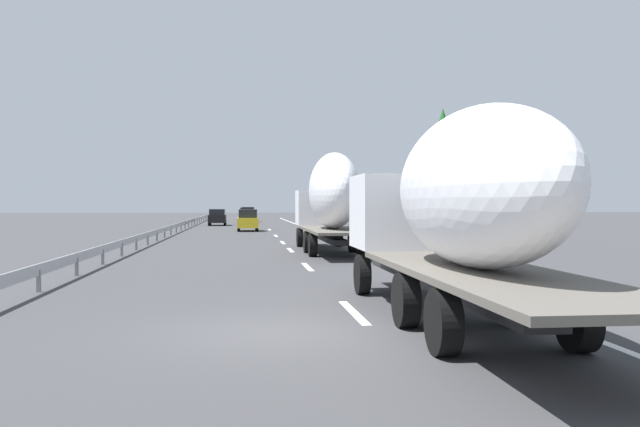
% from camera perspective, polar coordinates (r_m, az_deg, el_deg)
% --- Properties ---
extents(ground_plane, '(260.00, 260.00, 0.00)m').
position_cam_1_polar(ground_plane, '(52.36, -5.90, -1.76)').
color(ground_plane, '#38383A').
extents(lane_stripe_0, '(3.20, 0.20, 0.01)m').
position_cam_1_polar(lane_stripe_0, '(14.69, 2.87, -8.38)').
color(lane_stripe_0, white).
rests_on(lane_stripe_0, ground_plane).
extents(lane_stripe_1, '(3.20, 0.20, 0.01)m').
position_cam_1_polar(lane_stripe_1, '(25.07, -1.08, -4.56)').
color(lane_stripe_1, white).
rests_on(lane_stripe_1, ground_plane).
extents(lane_stripe_2, '(3.20, 0.20, 0.01)m').
position_cam_1_polar(lane_stripe_2, '(34.14, -2.54, -3.13)').
color(lane_stripe_2, white).
rests_on(lane_stripe_2, ground_plane).
extents(lane_stripe_3, '(3.20, 0.20, 0.01)m').
position_cam_1_polar(lane_stripe_3, '(40.87, -3.20, -2.48)').
color(lane_stripe_3, white).
rests_on(lane_stripe_3, ground_plane).
extents(lane_stripe_4, '(3.20, 0.20, 0.01)m').
position_cam_1_polar(lane_stripe_4, '(49.49, -3.78, -1.90)').
color(lane_stripe_4, white).
rests_on(lane_stripe_4, ground_plane).
extents(lane_stripe_5, '(3.20, 0.20, 0.01)m').
position_cam_1_polar(lane_stripe_5, '(61.50, -4.32, -1.37)').
color(lane_stripe_5, white).
rests_on(lane_stripe_5, ground_plane).
extents(edge_line_right, '(110.00, 0.20, 0.01)m').
position_cam_1_polar(edge_line_right, '(57.68, -0.49, -1.52)').
color(edge_line_right, white).
rests_on(edge_line_right, ground_plane).
extents(truck_lead, '(12.81, 2.55, 4.74)m').
position_cam_1_polar(truck_lead, '(32.26, 0.90, 1.33)').
color(truck_lead, silver).
rests_on(truck_lead, ground_plane).
extents(truck_trailing, '(13.07, 2.55, 4.09)m').
position_cam_1_polar(truck_trailing, '(13.46, 11.52, 0.84)').
color(truck_trailing, silver).
rests_on(truck_trailing, ground_plane).
extents(car_black_suv, '(4.48, 1.89, 1.79)m').
position_cam_1_polar(car_black_suv, '(74.07, -8.73, -0.30)').
color(car_black_suv, black).
rests_on(car_black_suv, ground_plane).
extents(car_red_compact, '(4.19, 1.79, 1.95)m').
position_cam_1_polar(car_red_compact, '(87.43, -6.16, -0.09)').
color(car_red_compact, red).
rests_on(car_red_compact, ground_plane).
extents(car_silver_hatch, '(4.66, 1.92, 1.81)m').
position_cam_1_polar(car_silver_hatch, '(101.24, -6.33, 0.00)').
color(car_silver_hatch, '#ADB2B7').
rests_on(car_silver_hatch, ground_plane).
extents(car_yellow_coupe, '(4.38, 1.78, 1.89)m').
position_cam_1_polar(car_yellow_coupe, '(58.33, -6.17, -0.57)').
color(car_yellow_coupe, gold).
rests_on(car_yellow_coupe, ground_plane).
extents(road_sign, '(0.10, 0.90, 3.11)m').
position_cam_1_polar(road_sign, '(49.21, 1.96, 0.58)').
color(road_sign, gray).
rests_on(road_sign, ground_plane).
extents(tree_0, '(3.52, 3.52, 7.61)m').
position_cam_1_polar(tree_0, '(37.41, 10.41, 4.46)').
color(tree_0, '#472D19').
rests_on(tree_0, ground_plane).
extents(tree_1, '(3.21, 3.21, 5.87)m').
position_cam_1_polar(tree_1, '(84.92, 0.39, 1.68)').
color(tree_1, '#472D19').
rests_on(tree_1, ground_plane).
extents(tree_2, '(2.55, 2.55, 6.56)m').
position_cam_1_polar(tree_2, '(47.20, 8.47, 2.96)').
color(tree_2, '#472D19').
rests_on(tree_2, ground_plane).
extents(tree_3, '(2.68, 2.68, 5.74)m').
position_cam_1_polar(tree_3, '(75.49, 2.96, 1.73)').
color(tree_3, '#472D19').
rests_on(tree_3, ground_plane).
extents(tree_4, '(3.63, 3.63, 6.99)m').
position_cam_1_polar(tree_4, '(45.62, 9.17, 3.25)').
color(tree_4, '#472D19').
rests_on(tree_4, ground_plane).
extents(guardrail_median, '(94.00, 0.10, 0.76)m').
position_cam_1_polar(guardrail_median, '(55.60, -12.13, -1.03)').
color(guardrail_median, '#9EA0A5').
rests_on(guardrail_median, ground_plane).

